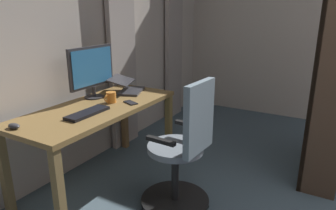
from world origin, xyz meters
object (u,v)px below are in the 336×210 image
desk (98,116)px  bookshelf (329,74)px  cell_phone_face_up (131,103)px  laptop (128,87)px  mug_coffee (111,97)px  computer_monitor (92,69)px  computer_keyboard (88,113)px  computer_mouse (14,126)px  office_chair (183,153)px

desk → bookshelf: 2.10m
desk → cell_phone_face_up: 0.30m
laptop → mug_coffee: size_ratio=3.15×
computer_monitor → computer_keyboard: 0.56m
cell_phone_face_up → computer_monitor: bearing=-64.8°
desk → computer_mouse: 0.72m
computer_monitor → cell_phone_face_up: computer_monitor is taller
cell_phone_face_up → mug_coffee: (0.07, -0.16, 0.04)m
computer_monitor → cell_phone_face_up: bearing=92.9°
desk → computer_monitor: bearing=-130.8°
mug_coffee → cell_phone_face_up: bearing=112.9°
desk → cell_phone_face_up: (-0.20, 0.20, 0.10)m
cell_phone_face_up → computer_keyboard: bearing=7.5°
computer_monitor → computer_mouse: size_ratio=5.42×
computer_mouse → computer_keyboard: bearing=154.6°
office_chair → computer_keyboard: office_chair is taller
computer_monitor → laptop: computer_monitor is taller
desk → computer_mouse: bearing=-11.3°
office_chair → computer_keyboard: size_ratio=2.74×
desk → mug_coffee: bearing=165.1°
computer_keyboard → computer_mouse: size_ratio=3.87×
office_chair → computer_mouse: office_chair is taller
mug_coffee → bookshelf: bearing=123.1°
computer_keyboard → computer_monitor: bearing=-142.8°
computer_keyboard → cell_phone_face_up: bearing=165.1°
cell_phone_face_up → computer_mouse: bearing=1.7°
computer_mouse → laptop: bearing=176.4°
desk → mug_coffee: mug_coffee is taller
office_chair → cell_phone_face_up: 0.69m
computer_monitor → computer_keyboard: (0.40, 0.30, -0.26)m
laptop → cell_phone_face_up: size_ratio=2.91×
computer_mouse → cell_phone_face_up: bearing=159.3°
computer_monitor → bookshelf: 2.16m
computer_keyboard → cell_phone_face_up: 0.43m
computer_mouse → mug_coffee: 0.85m
desk → computer_keyboard: computer_keyboard is taller
computer_mouse → cell_phone_face_up: 0.96m
mug_coffee → laptop: bearing=-165.3°
desk → office_chair: size_ratio=1.45×
desk → computer_monitor: 0.46m
computer_monitor → office_chair: bearing=81.8°
computer_mouse → mug_coffee: mug_coffee is taller
computer_mouse → cell_phone_face_up: size_ratio=0.69×
computer_keyboard → bookshelf: 2.15m
office_chair → computer_keyboard: bearing=112.5°
desk → office_chair: (-0.04, 0.81, -0.17)m
computer_monitor → mug_coffee: bearing=79.0°
computer_mouse → office_chair: bearing=127.4°
desk → computer_monitor: size_ratio=2.82×
desk → computer_keyboard: bearing=22.7°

